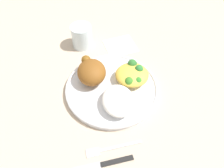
{
  "coord_description": "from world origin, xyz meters",
  "views": [
    {
      "loc": [
        -0.4,
        0.06,
        0.53
      ],
      "look_at": [
        0.0,
        0.0,
        0.03
      ],
      "focal_mm": 35.42,
      "sensor_mm": 36.0,
      "label": 1
    }
  ],
  "objects_px": {
    "plate": "(112,88)",
    "water_glass": "(82,36)",
    "napkin": "(120,46)",
    "mac_cheese_with_broccoli": "(132,74)",
    "roasted_chicken": "(91,72)",
    "rice_pile": "(118,100)",
    "knife": "(101,165)",
    "fork": "(111,148)"
  },
  "relations": [
    {
      "from": "plate",
      "to": "water_glass",
      "type": "height_order",
      "value": "water_glass"
    },
    {
      "from": "napkin",
      "to": "water_glass",
      "type": "bearing_deg",
      "value": 79.31
    },
    {
      "from": "plate",
      "to": "napkin",
      "type": "bearing_deg",
      "value": -16.83
    },
    {
      "from": "plate",
      "to": "mac_cheese_with_broccoli",
      "type": "xyz_separation_m",
      "value": [
        0.02,
        -0.06,
        0.03
      ]
    },
    {
      "from": "roasted_chicken",
      "to": "rice_pile",
      "type": "height_order",
      "value": "roasted_chicken"
    },
    {
      "from": "roasted_chicken",
      "to": "napkin",
      "type": "bearing_deg",
      "value": -36.17
    },
    {
      "from": "roasted_chicken",
      "to": "rice_pile",
      "type": "relative_size",
      "value": 0.95
    },
    {
      "from": "rice_pile",
      "to": "knife",
      "type": "relative_size",
      "value": 0.56
    },
    {
      "from": "roasted_chicken",
      "to": "napkin",
      "type": "distance_m",
      "value": 0.2
    },
    {
      "from": "rice_pile",
      "to": "napkin",
      "type": "distance_m",
      "value": 0.27
    },
    {
      "from": "roasted_chicken",
      "to": "water_glass",
      "type": "xyz_separation_m",
      "value": [
        0.18,
        0.02,
        -0.01
      ]
    },
    {
      "from": "knife",
      "to": "roasted_chicken",
      "type": "bearing_deg",
      "value": -0.42
    },
    {
      "from": "rice_pile",
      "to": "fork",
      "type": "relative_size",
      "value": 0.75
    },
    {
      "from": "plate",
      "to": "napkin",
      "type": "distance_m",
      "value": 0.2
    },
    {
      "from": "plate",
      "to": "rice_pile",
      "type": "bearing_deg",
      "value": -173.7
    },
    {
      "from": "rice_pile",
      "to": "water_glass",
      "type": "xyz_separation_m",
      "value": [
        0.29,
        0.08,
        0.0
      ]
    },
    {
      "from": "plate",
      "to": "knife",
      "type": "xyz_separation_m",
      "value": [
        -0.22,
        0.06,
        -0.01
      ]
    },
    {
      "from": "roasted_chicken",
      "to": "napkin",
      "type": "xyz_separation_m",
      "value": [
        0.16,
        -0.11,
        -0.05
      ]
    },
    {
      "from": "mac_cheese_with_broccoli",
      "to": "napkin",
      "type": "distance_m",
      "value": 0.18
    },
    {
      "from": "water_glass",
      "to": "napkin",
      "type": "bearing_deg",
      "value": -100.69
    },
    {
      "from": "plate",
      "to": "roasted_chicken",
      "type": "height_order",
      "value": "roasted_chicken"
    },
    {
      "from": "rice_pile",
      "to": "knife",
      "type": "bearing_deg",
      "value": 157.14
    },
    {
      "from": "water_glass",
      "to": "rice_pile",
      "type": "bearing_deg",
      "value": -164.08
    },
    {
      "from": "water_glass",
      "to": "knife",
      "type": "bearing_deg",
      "value": -177.82
    },
    {
      "from": "napkin",
      "to": "knife",
      "type": "bearing_deg",
      "value": 164.29
    },
    {
      "from": "plate",
      "to": "fork",
      "type": "height_order",
      "value": "plate"
    },
    {
      "from": "rice_pile",
      "to": "napkin",
      "type": "height_order",
      "value": "rice_pile"
    },
    {
      "from": "roasted_chicken",
      "to": "napkin",
      "type": "relative_size",
      "value": 0.96
    },
    {
      "from": "mac_cheese_with_broccoli",
      "to": "napkin",
      "type": "bearing_deg",
      "value": 1.58
    },
    {
      "from": "roasted_chicken",
      "to": "fork",
      "type": "relative_size",
      "value": 0.71
    },
    {
      "from": "plate",
      "to": "fork",
      "type": "bearing_deg",
      "value": 170.51
    },
    {
      "from": "mac_cheese_with_broccoli",
      "to": "knife",
      "type": "bearing_deg",
      "value": 153.11
    },
    {
      "from": "roasted_chicken",
      "to": "water_glass",
      "type": "height_order",
      "value": "roasted_chicken"
    },
    {
      "from": "rice_pile",
      "to": "plate",
      "type": "bearing_deg",
      "value": 6.3
    },
    {
      "from": "fork",
      "to": "knife",
      "type": "xyz_separation_m",
      "value": [
        -0.04,
        0.03,
        0.0
      ]
    },
    {
      "from": "plate",
      "to": "rice_pile",
      "type": "height_order",
      "value": "rice_pile"
    },
    {
      "from": "roasted_chicken",
      "to": "rice_pile",
      "type": "bearing_deg",
      "value": -148.82
    },
    {
      "from": "rice_pile",
      "to": "water_glass",
      "type": "height_order",
      "value": "water_glass"
    },
    {
      "from": "fork",
      "to": "knife",
      "type": "relative_size",
      "value": 0.75
    },
    {
      "from": "plate",
      "to": "napkin",
      "type": "xyz_separation_m",
      "value": [
        0.19,
        -0.06,
        -0.01
      ]
    },
    {
      "from": "water_glass",
      "to": "napkin",
      "type": "xyz_separation_m",
      "value": [
        -0.03,
        -0.13,
        -0.04
      ]
    },
    {
      "from": "mac_cheese_with_broccoli",
      "to": "water_glass",
      "type": "bearing_deg",
      "value": 34.61
    }
  ]
}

